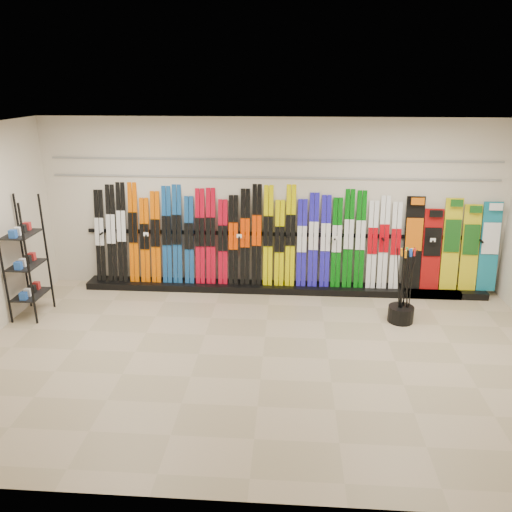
{
  "coord_description": "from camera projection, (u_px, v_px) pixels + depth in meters",
  "views": [
    {
      "loc": [
        0.32,
        -5.95,
        3.55
      ],
      "look_at": [
        -0.16,
        1.0,
        1.1
      ],
      "focal_mm": 35.0,
      "sensor_mm": 36.0,
      "label": 1
    }
  ],
  "objects": [
    {
      "name": "ceiling",
      "position": [
        264.0,
        131.0,
        5.8
      ],
      "size": [
        8.0,
        8.0,
        0.0
      ],
      "primitive_type": "plane",
      "rotation": [
        3.14,
        0.0,
        0.0
      ],
      "color": "silver",
      "rests_on": "back_wall"
    },
    {
      "name": "pole_bin",
      "position": [
        401.0,
        314.0,
        7.76
      ],
      "size": [
        0.39,
        0.39,
        0.25
      ],
      "primitive_type": "cylinder",
      "color": "black",
      "rests_on": "floor"
    },
    {
      "name": "slatwall_rail_0",
      "position": [
        272.0,
        178.0,
        8.47
      ],
      "size": [
        7.6,
        0.02,
        0.03
      ],
      "primitive_type": "cube",
      "color": "gray",
      "rests_on": "back_wall"
    },
    {
      "name": "back_wall",
      "position": [
        271.0,
        206.0,
        8.66
      ],
      "size": [
        8.0,
        0.0,
        8.0
      ],
      "primitive_type": "plane",
      "rotation": [
        1.57,
        0.0,
        0.0
      ],
      "color": "beige",
      "rests_on": "floor"
    },
    {
      "name": "accessory_rack",
      "position": [
        25.0,
        259.0,
        7.71
      ],
      "size": [
        0.4,
        0.6,
        1.91
      ],
      "primitive_type": "cube",
      "color": "black",
      "rests_on": "floor"
    },
    {
      "name": "snowboards",
      "position": [
        451.0,
        246.0,
        8.53
      ],
      "size": [
        1.59,
        0.25,
        1.6
      ],
      "color": "black",
      "rests_on": "ski_rack_base"
    },
    {
      "name": "skis",
      "position": [
        243.0,
        238.0,
        8.74
      ],
      "size": [
        5.38,
        0.3,
        1.82
      ],
      "color": "black",
      "rests_on": "ski_rack_base"
    },
    {
      "name": "ski_poles",
      "position": [
        404.0,
        285.0,
        7.59
      ],
      "size": [
        0.29,
        0.24,
        1.18
      ],
      "color": "black",
      "rests_on": "pole_bin"
    },
    {
      "name": "ski_rack_base",
      "position": [
        283.0,
        288.0,
        8.91
      ],
      "size": [
        8.0,
        0.4,
        0.12
      ],
      "primitive_type": "cube",
      "color": "black",
      "rests_on": "floor"
    },
    {
      "name": "slatwall_rail_1",
      "position": [
        272.0,
        160.0,
        8.37
      ],
      "size": [
        7.6,
        0.02,
        0.03
      ],
      "primitive_type": "cube",
      "color": "gray",
      "rests_on": "back_wall"
    },
    {
      "name": "floor",
      "position": [
        263.0,
        356.0,
        6.8
      ],
      "size": [
        8.0,
        8.0,
        0.0
      ],
      "primitive_type": "plane",
      "color": "tan",
      "rests_on": "ground"
    }
  ]
}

